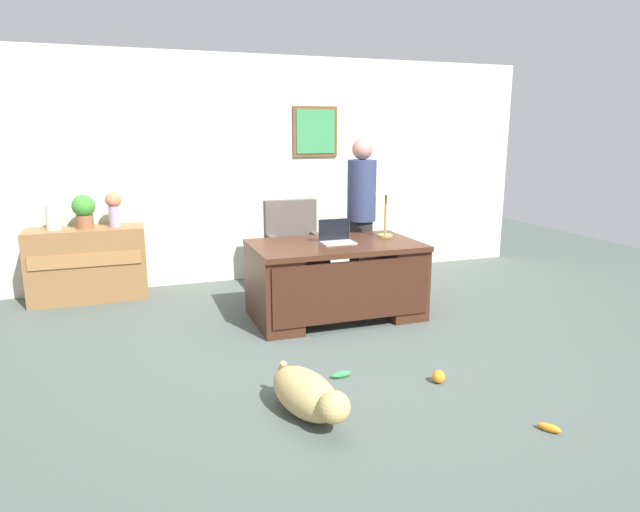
{
  "coord_description": "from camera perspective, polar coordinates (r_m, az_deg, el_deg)",
  "views": [
    {
      "loc": [
        -1.64,
        -4.11,
        1.8
      ],
      "look_at": [
        -0.1,
        0.3,
        0.75
      ],
      "focal_mm": 30.99,
      "sensor_mm": 36.0,
      "label": 1
    }
  ],
  "objects": [
    {
      "name": "ground_plane",
      "position": [
        4.78,
        2.38,
        -9.47
      ],
      "size": [
        12.0,
        12.0,
        0.0
      ],
      "primitive_type": "plane",
      "color": "#4C5651"
    },
    {
      "name": "back_wall",
      "position": [
        6.93,
        -5.52,
        8.89
      ],
      "size": [
        7.0,
        0.16,
        2.7
      ],
      "color": "beige",
      "rests_on": "ground_plane"
    },
    {
      "name": "desk",
      "position": [
        5.43,
        1.66,
        -2.27
      ],
      "size": [
        1.62,
        0.97,
        0.75
      ],
      "color": "#422316",
      "rests_on": "ground_plane"
    },
    {
      "name": "credenza",
      "position": [
        6.53,
        -22.85,
        -0.76
      ],
      "size": [
        1.21,
        0.5,
        0.79
      ],
      "color": "olive",
      "rests_on": "ground_plane"
    },
    {
      "name": "armchair",
      "position": [
        6.25,
        -2.63,
        0.4
      ],
      "size": [
        0.6,
        0.59,
        1.05
      ],
      "color": "#564C47",
      "rests_on": "ground_plane"
    },
    {
      "name": "person_standing",
      "position": [
        6.22,
        4.29,
        4.3
      ],
      "size": [
        0.32,
        0.32,
        1.74
      ],
      "color": "#262323",
      "rests_on": "ground_plane"
    },
    {
      "name": "dog_lying",
      "position": [
        3.65,
        -1.23,
        -14.14
      ],
      "size": [
        0.46,
        0.79,
        0.3
      ],
      "color": "tan",
      "rests_on": "ground_plane"
    },
    {
      "name": "laptop",
      "position": [
        5.38,
        1.69,
        1.99
      ],
      "size": [
        0.32,
        0.22,
        0.22
      ],
      "color": "#B2B5BA",
      "rests_on": "desk"
    },
    {
      "name": "desk_lamp",
      "position": [
        5.66,
        6.85,
        6.92
      ],
      "size": [
        0.22,
        0.22,
        0.63
      ],
      "color": "#9E8447",
      "rests_on": "desk"
    },
    {
      "name": "vase_with_flowers",
      "position": [
        6.41,
        -20.52,
        4.83
      ],
      "size": [
        0.17,
        0.17,
        0.38
      ],
      "color": "#A897B3",
      "rests_on": "credenza"
    },
    {
      "name": "vase_empty",
      "position": [
        6.47,
        -25.84,
        3.61
      ],
      "size": [
        0.15,
        0.15,
        0.26
      ],
      "primitive_type": "cylinder",
      "color": "silver",
      "rests_on": "credenza"
    },
    {
      "name": "potted_plant",
      "position": [
        6.43,
        -23.2,
        4.41
      ],
      "size": [
        0.24,
        0.24,
        0.36
      ],
      "color": "brown",
      "rests_on": "credenza"
    },
    {
      "name": "dog_toy_ball",
      "position": [
        4.23,
        12.16,
        -12.09
      ],
      "size": [
        0.1,
        0.1,
        0.1
      ],
      "primitive_type": "sphere",
      "color": "orange",
      "rests_on": "ground_plane"
    },
    {
      "name": "dog_toy_bone",
      "position": [
        4.23,
        2.2,
        -12.12
      ],
      "size": [
        0.16,
        0.06,
        0.05
      ],
      "primitive_type": "ellipsoid",
      "rotation": [
        0.0,
        0.0,
        3.2
      ],
      "color": "green",
      "rests_on": "ground_plane"
    },
    {
      "name": "dog_toy_plush",
      "position": [
        3.82,
        22.57,
        -16.05
      ],
      "size": [
        0.12,
        0.15,
        0.05
      ],
      "primitive_type": "ellipsoid",
      "rotation": [
        0.0,
        0.0,
        2.16
      ],
      "color": "orange",
      "rests_on": "ground_plane"
    }
  ]
}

